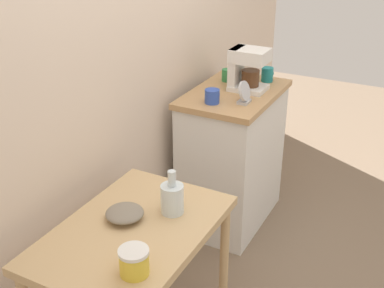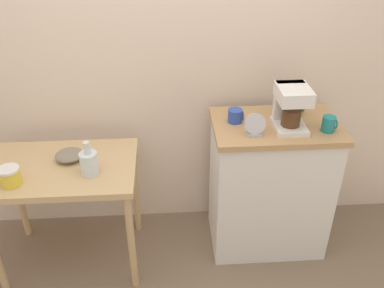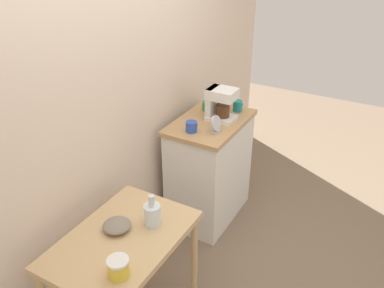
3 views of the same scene
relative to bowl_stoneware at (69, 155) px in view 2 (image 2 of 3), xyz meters
name	(u,v)px [view 2 (image 2 of 3)]	position (x,y,z in m)	size (l,w,h in m)	color
ground_plane	(169,247)	(0.57, -0.02, -0.77)	(8.00, 8.00, 0.00)	#7A6651
back_wall	(177,30)	(0.67, 0.39, 0.63)	(4.40, 0.10, 2.80)	beige
wooden_table	(63,179)	(-0.04, -0.07, -0.13)	(0.87, 0.59, 0.74)	tan
kitchen_counter	(269,185)	(1.24, 0.03, -0.31)	(0.76, 0.50, 0.93)	white
bowl_stoneware	(69,155)	(0.00, 0.00, 0.00)	(0.17, 0.17, 0.05)	gray
glass_carafe_vase	(89,162)	(0.14, -0.15, 0.04)	(0.10, 0.10, 0.21)	silver
canister_enamel	(10,176)	(-0.27, -0.23, 0.02)	(0.11, 0.11, 0.11)	gold
coffee_maker	(291,105)	(1.30, -0.01, 0.29)	(0.18, 0.22, 0.26)	white
mug_blue	(235,116)	(1.00, 0.07, 0.19)	(0.09, 0.09, 0.08)	#2D4CAD
mug_tall_green	(297,108)	(1.40, 0.15, 0.19)	(0.08, 0.07, 0.08)	#338C4C
mug_dark_teal	(329,124)	(1.52, -0.08, 0.20)	(0.08, 0.08, 0.09)	teal
table_clock	(255,126)	(1.08, -0.10, 0.21)	(0.12, 0.06, 0.13)	#B2B5BA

